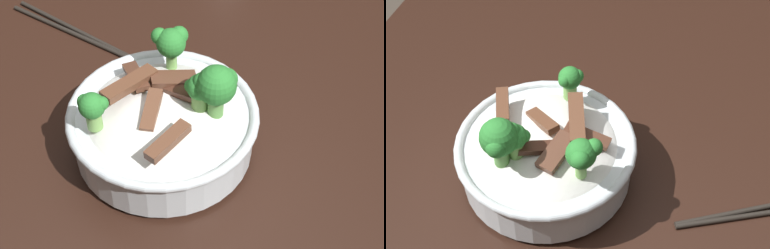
% 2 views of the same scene
% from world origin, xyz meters
% --- Properties ---
extents(dining_table, '(1.19, 0.88, 0.83)m').
position_xyz_m(dining_table, '(0.00, 0.00, 0.70)').
color(dining_table, black).
rests_on(dining_table, ground).
extents(rice_bowl, '(0.24, 0.24, 0.15)m').
position_xyz_m(rice_bowl, '(-0.01, -0.05, 0.88)').
color(rice_bowl, silver).
rests_on(rice_bowl, dining_table).
extents(chopsticks_pair, '(0.13, 0.21, 0.01)m').
position_xyz_m(chopsticks_pair, '(-0.05, 0.23, 0.83)').
color(chopsticks_pair, '#28231E').
rests_on(chopsticks_pair, dining_table).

